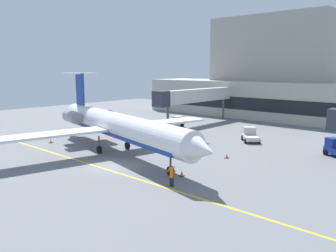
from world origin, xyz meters
TOP-DOWN VIEW (x-y plane):
  - ground at (-0.00, -0.00)m, footprint 120.00×120.00m
  - terminal_building at (-6.04, 47.04)m, footprint 55.52×13.21m
  - jet_bridge_east at (-11.22, 28.58)m, footprint 2.40×21.35m
  - regional_jet at (-4.50, 4.48)m, footprint 34.71×27.35m
  - baggage_tug at (16.43, 20.79)m, footprint 3.54×3.07m
  - pushback_tractor at (4.45, 21.73)m, footprint 3.68×3.86m
  - belt_loader at (-11.75, 23.84)m, footprint 2.77×4.36m
  - marshaller at (9.04, -0.41)m, footprint 0.78×0.45m
  - safety_cone_alpha at (7.21, 11.35)m, footprint 0.47×0.47m
  - safety_cone_bravo at (-15.78, 1.82)m, footprint 0.47×0.47m
  - safety_cone_charlie at (7.77, 2.50)m, footprint 0.47×0.47m

SIDE VIEW (x-z plane):
  - ground at x=0.00m, z-range -0.10..0.00m
  - safety_cone_alpha at x=7.21m, z-range -0.03..0.52m
  - safety_cone_bravo at x=-15.78m, z-range -0.03..0.52m
  - safety_cone_charlie at x=7.77m, z-range -0.03..0.52m
  - belt_loader at x=-11.75m, z-range -0.07..1.82m
  - pushback_tractor at x=4.45m, z-range -0.08..1.92m
  - baggage_tug at x=16.43m, z-range -0.11..2.03m
  - marshaller at x=9.04m, z-range 0.02..1.95m
  - regional_jet at x=-4.50m, z-range -1.44..8.31m
  - jet_bridge_east at x=-11.22m, z-range 1.94..8.60m
  - terminal_building at x=-6.04m, z-range -2.95..18.53m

